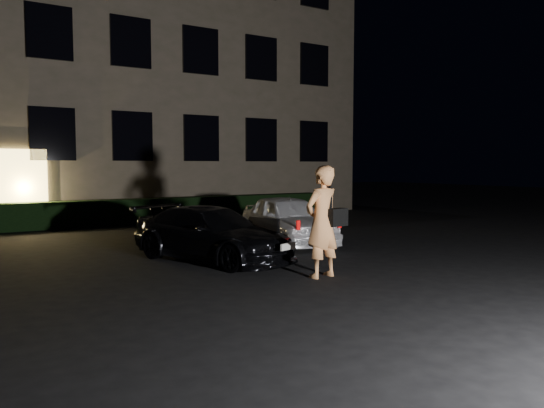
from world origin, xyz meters
TOP-DOWN VIEW (x-y plane):
  - ground at (0.00, 0.00)m, footprint 80.00×80.00m
  - building at (-0.00, 14.99)m, footprint 20.00×8.11m
  - hedge at (0.00, 10.50)m, footprint 15.00×0.70m
  - sedan at (-0.91, 2.75)m, footprint 2.75×4.18m
  - hatch at (1.75, 3.87)m, footprint 2.07×3.85m
  - man at (0.02, 0.18)m, footprint 0.88×0.59m

SIDE VIEW (x-z plane):
  - ground at x=0.00m, z-range 0.00..0.00m
  - hedge at x=0.00m, z-range 0.00..0.85m
  - sedan at x=-0.91m, z-range 0.00..1.12m
  - hatch at x=1.75m, z-range 0.00..1.24m
  - man at x=0.02m, z-range 0.00..2.00m
  - building at x=0.00m, z-range 0.00..12.00m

